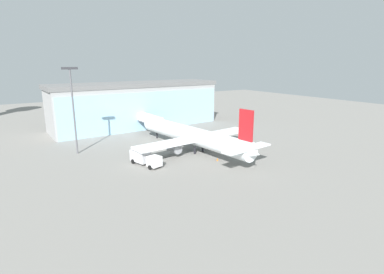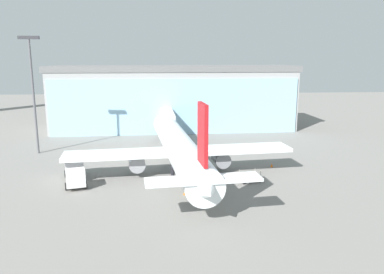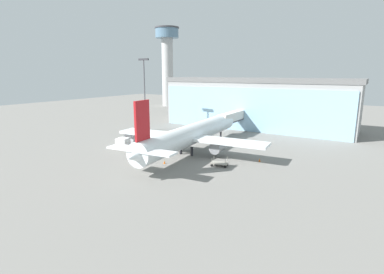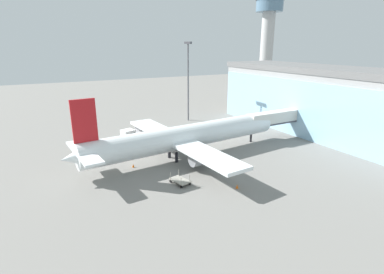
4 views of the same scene
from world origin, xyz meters
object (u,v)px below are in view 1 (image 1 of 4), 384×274
(catering_truck, at_px, (145,158))
(baggage_cart, at_px, (236,148))
(jet_bridge, at_px, (148,119))
(safety_cone_nose, at_px, (217,159))
(apron_light_mast, at_px, (73,104))
(safety_cone_wingtip, at_px, (234,140))
(airplane, at_px, (193,136))

(catering_truck, xyz_separation_m, baggage_cart, (21.91, -1.59, -0.97))
(jet_bridge, bearing_deg, safety_cone_nose, -179.13)
(safety_cone_nose, bearing_deg, jet_bridge, 93.27)
(baggage_cart, xyz_separation_m, safety_cone_nose, (-8.39, -3.98, -0.23))
(catering_truck, xyz_separation_m, safety_cone_nose, (13.52, -5.57, -1.19))
(catering_truck, bearing_deg, jet_bridge, 139.12)
(baggage_cart, bearing_deg, apron_light_mast, -42.82)
(safety_cone_nose, bearing_deg, safety_cone_wingtip, 37.85)
(catering_truck, bearing_deg, apron_light_mast, -163.23)
(jet_bridge, distance_m, safety_cone_wingtip, 24.97)
(baggage_cart, bearing_deg, airplane, -43.50)
(jet_bridge, relative_size, baggage_cart, 4.48)
(catering_truck, relative_size, safety_cone_wingtip, 13.86)
(catering_truck, bearing_deg, safety_cone_wingtip, 84.66)
(jet_bridge, height_order, catering_truck, jet_bridge)
(jet_bridge, distance_m, airplane, 21.18)
(apron_light_mast, distance_m, catering_truck, 20.20)
(airplane, relative_size, safety_cone_nose, 70.28)
(apron_light_mast, height_order, safety_cone_wingtip, apron_light_mast)
(apron_light_mast, bearing_deg, jet_bridge, 23.50)
(catering_truck, distance_m, baggage_cart, 21.99)
(apron_light_mast, xyz_separation_m, safety_cone_wingtip, (35.85, -10.63, -10.76))
(airplane, xyz_separation_m, safety_cone_nose, (0.33, -8.77, -3.21))
(jet_bridge, xyz_separation_m, catering_truck, (-11.81, -24.33, -2.64))
(jet_bridge, xyz_separation_m, safety_cone_wingtip, (14.67, -19.83, -3.83))
(safety_cone_wingtip, bearing_deg, apron_light_mast, 163.49)
(apron_light_mast, xyz_separation_m, baggage_cart, (31.27, -16.72, -10.53))
(safety_cone_nose, xyz_separation_m, safety_cone_wingtip, (12.96, 10.07, 0.00))
(jet_bridge, relative_size, airplane, 0.36)
(apron_light_mast, distance_m, safety_cone_wingtip, 38.91)
(jet_bridge, xyz_separation_m, apron_light_mast, (-21.17, -9.21, 6.93))
(apron_light_mast, bearing_deg, baggage_cart, -28.12)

